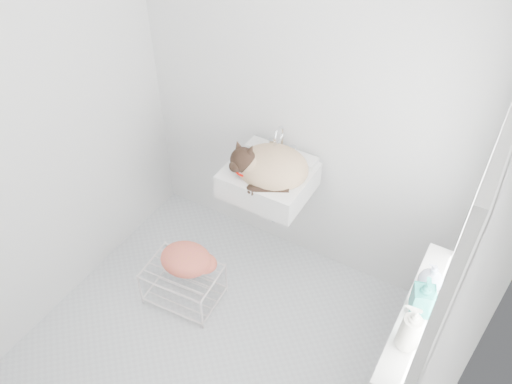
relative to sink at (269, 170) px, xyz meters
The scene contains 15 objects.
floor 1.13m from the sink, 83.76° to the right, with size 2.20×2.00×0.02m, color silver.
back_wall 0.48m from the sink, 72.71° to the left, with size 2.20×0.02×2.50m, color silver.
right_wall 1.45m from the sink, 32.07° to the right, with size 0.02×2.00×2.50m, color silver.
left_wall 1.32m from the sink, 144.01° to the right, with size 0.02×2.00×2.50m, color silver.
window_glass 1.38m from the sink, 24.85° to the right, with size 0.01×0.80×1.00m, color white.
window_frame 1.37m from the sink, 25.14° to the right, with size 0.04×0.90×1.10m, color white.
windowsill 1.22m from the sink, 26.33° to the right, with size 0.16×0.88×0.04m, color white.
sink is the anchor object (origin of this frame).
faucet 0.23m from the sink, 90.00° to the left, with size 0.18×0.13×0.18m, color silver, non-canonical shape.
cat 0.05m from the sink, 54.99° to the right, with size 0.50×0.44×0.28m.
wire_rack 0.94m from the sink, 121.35° to the right, with size 0.46×0.32×0.27m, color silver.
towel 0.80m from the sink, 122.52° to the right, with size 0.34×0.24×0.14m, color orange.
bottle_a 1.31m from the sink, 34.47° to the right, with size 0.08×0.08×0.22m, color beige.
bottle_b 1.21m from the sink, 26.44° to the right, with size 0.10×0.10×0.21m, color #218075.
bottle_c 1.15m from the sink, 19.84° to the right, with size 0.12×0.12×0.15m, color #B2BAD4.
Camera 1 is at (1.05, -1.36, 2.80)m, focal length 35.88 mm.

